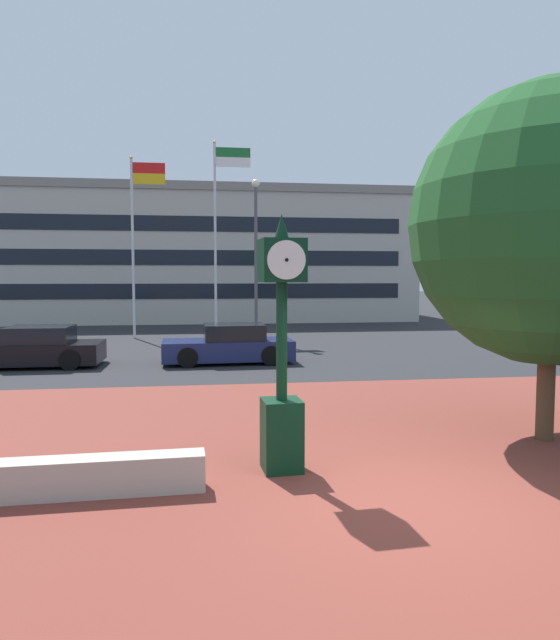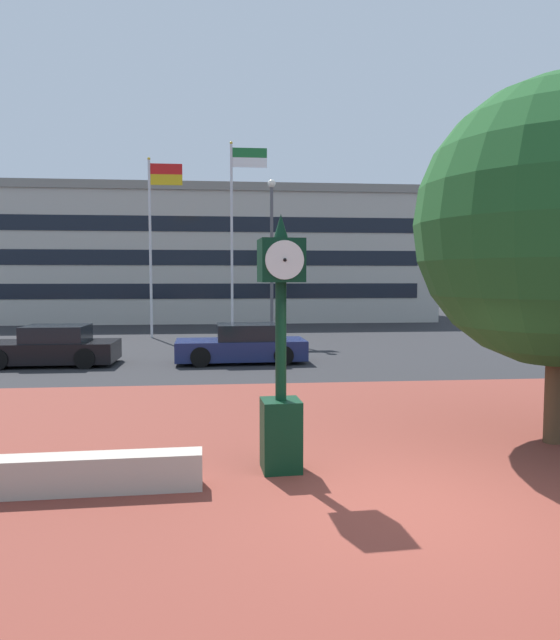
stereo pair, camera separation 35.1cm
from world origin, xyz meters
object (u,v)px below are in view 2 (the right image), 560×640
flagpole_primary (154,232)px  civic_building (211,257)px  street_lamp_post (272,244)px  car_street_distant (52,347)px  flagpole_secondary (235,223)px  street_clock (281,356)px  car_street_far (242,345)px

flagpole_primary → civic_building: (2.33, 13.08, -0.67)m
street_lamp_post → civic_building: bearing=101.3°
flagpole_primary → street_lamp_post: size_ratio=1.17×
car_street_distant → civic_building: bearing=-12.1°
civic_building → flagpole_secondary: bearing=-83.8°
street_clock → car_street_distant: bearing=117.1°
flagpole_primary → civic_building: size_ratio=0.29×
car_street_far → car_street_distant: bearing=87.7°
street_clock → flagpole_primary: size_ratio=0.45×
street_clock → street_lamp_post: (1.28, 17.01, 2.59)m
car_street_far → street_lamp_post: 7.54m
street_lamp_post → flagpole_primary: bearing=161.5°
flagpole_primary → flagpole_secondary: size_ratio=0.91×
civic_building → street_lamp_post: size_ratio=4.09×
car_street_far → flagpole_secondary: size_ratio=0.47×
flagpole_secondary → civic_building: bearing=96.2°
street_clock → flagpole_primary: bearing=98.5°
car_street_far → civic_building: 21.60m
car_street_distant → flagpole_primary: size_ratio=0.50×
street_lamp_post → flagpole_secondary: bearing=131.0°
street_clock → car_street_far: bearing=87.6°
car_street_far → civic_building: bearing=2.1°
street_clock → flagpole_secondary: flagpole_secondary is taller
civic_building → street_lamp_post: 15.15m
car_street_distant → flagpole_secondary: 11.20m
car_street_far → flagpole_primary: flagpole_primary is taller
flagpole_primary → flagpole_secondary: bearing=-0.0°
car_street_far → street_lamp_post: size_ratio=0.61×
car_street_distant → street_clock: bearing=-149.0°
car_street_distant → flagpole_secondary: flagpole_secondary is taller
street_clock → civic_building: civic_building is taller
car_street_far → flagpole_secondary: flagpole_secondary is taller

